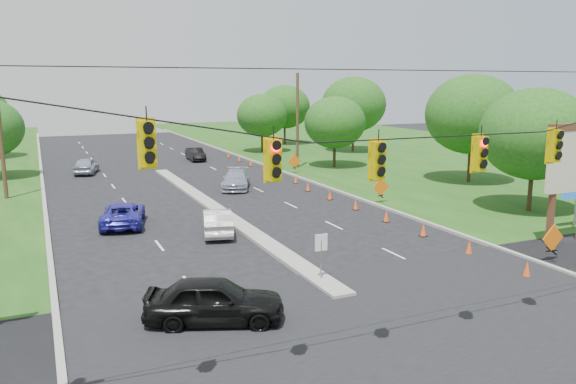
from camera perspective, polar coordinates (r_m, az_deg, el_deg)
name	(u,v)px	position (r m, az deg, el deg)	size (l,w,h in m)	color
ground	(408,343)	(18.75, 12.11, -14.73)	(160.00, 160.00, 0.00)	black
grass_right	(558,179)	(52.95, 25.75, 1.16)	(40.00, 160.00, 0.06)	#1E4714
cross_street	(408,343)	(18.75, 12.11, -14.73)	(160.00, 14.00, 0.02)	black
curb_left	(44,196)	(44.23, -23.56, -0.41)	(0.25, 110.00, 0.16)	gray
curb_right	(297,177)	(48.67, 0.88, 1.48)	(0.25, 110.00, 0.16)	gray
median	(215,209)	(36.86, -7.46, -1.71)	(1.00, 34.00, 0.18)	gray
median_sign	(321,248)	(22.97, 3.38, -5.71)	(0.55, 0.06, 2.05)	gray
signal_span	(435,194)	(16.40, 14.72, -0.23)	(25.60, 0.32, 9.00)	#422D1C
utility_pole_far_left	(1,135)	(43.70, -27.17, 5.13)	(0.28, 0.28, 9.00)	#422D1C
utility_pole_far_right	(297,121)	(53.66, 0.96, 7.21)	(0.28, 0.28, 9.00)	#422D1C
pylon_sign	(572,165)	(31.71, 26.89, 2.46)	(5.90, 2.30, 6.12)	#59331E
cone_0	(527,269)	(25.92, 23.11, -7.21)	(0.32, 0.32, 0.70)	#FC5116
cone_1	(469,247)	(28.28, 17.92, -5.37)	(0.32, 0.32, 0.70)	#FC5116
cone_2	(423,230)	(30.85, 13.59, -3.78)	(0.32, 0.32, 0.70)	#FC5116
cone_3	(386,216)	(33.59, 9.95, -2.43)	(0.32, 0.32, 0.70)	#FC5116
cone_4	(356,205)	(36.46, 6.88, -1.27)	(0.32, 0.32, 0.70)	#FC5116
cone_5	(330,195)	(39.44, 4.27, -0.29)	(0.32, 0.32, 0.70)	#FC5116
cone_6	(308,187)	(42.49, 2.03, 0.55)	(0.32, 0.32, 0.70)	#FC5116
cone_7	(296,179)	(45.86, 0.78, 1.34)	(0.32, 0.32, 0.70)	#FC5116
cone_8	(279,173)	(49.01, -0.95, 1.96)	(0.32, 0.32, 0.70)	#FC5116
cone_9	(264,167)	(52.21, -2.46, 2.52)	(0.32, 0.32, 0.70)	#FC5116
cone_10	(251,163)	(55.44, -3.80, 3.00)	(0.32, 0.32, 0.70)	#FC5116
cone_11	(239,158)	(58.71, -5.00, 3.43)	(0.32, 0.32, 0.70)	#FC5116
cone_12	(229,154)	(62.00, -6.06, 3.81)	(0.32, 0.32, 0.70)	#FC5116
work_sign_0	(553,239)	(28.22, 25.30, -4.37)	(1.27, 0.58, 1.37)	black
work_sign_1	(381,188)	(38.49, 9.42, 0.44)	(1.27, 0.58, 1.37)	black
work_sign_2	(294,162)	(50.59, 0.65, 3.10)	(1.27, 0.58, 1.37)	black
tree_7	(535,134)	(38.15, 23.79, 5.42)	(6.72, 6.72, 7.84)	black
tree_8	(472,114)	(47.99, 18.23, 7.51)	(7.56, 7.56, 8.82)	black
tree_9	(335,122)	(54.37, 4.78, 7.05)	(5.88, 5.88, 6.86)	black
tree_10	(354,104)	(66.95, 6.69, 8.82)	(7.56, 7.56, 8.82)	black
tree_11	(285,107)	(74.92, -0.34, 8.65)	(6.72, 6.72, 7.84)	black
tree_12	(262,115)	(66.19, -2.67, 7.78)	(5.88, 5.88, 6.86)	black
black_sedan	(214,300)	(19.57, -7.48, -10.87)	(1.90, 4.73, 1.61)	black
white_sedan	(217,221)	(30.63, -7.21, -2.98)	(1.48, 4.25, 1.40)	beige
blue_pickup	(123,214)	(33.59, -16.41, -2.13)	(2.26, 4.91, 1.36)	#2A27A4
silver_car_far	(236,179)	(43.64, -5.32, 1.28)	(2.01, 4.93, 1.43)	#8F91A9
silver_car_oncoming	(86,166)	(53.79, -19.81, 2.54)	(1.74, 4.34, 1.48)	#979BAC
dark_car_receding	(195,154)	(60.11, -9.38, 3.81)	(1.43, 4.09, 1.35)	black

